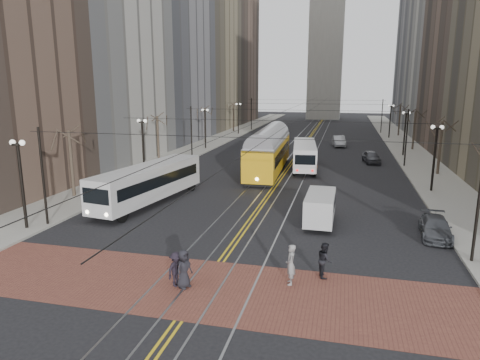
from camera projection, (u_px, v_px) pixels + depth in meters
The scene contains 24 objects.
ground at pixel (226, 255), 23.65m from camera, with size 260.00×260.00×0.00m, color black.
sidewalk_left at pixel (212, 142), 69.79m from camera, with size 5.00×140.00×0.15m, color gray.
sidewalk_right at pixel (406, 149), 62.83m from camera, with size 5.00×140.00×0.15m, color gray.
crosswalk_band at pixel (203, 287), 19.86m from camera, with size 25.00×6.00×0.01m, color brown.
streetcar_rails at pixel (304, 146), 66.32m from camera, with size 4.80×130.00×0.02m, color gray.
centre_lines at pixel (304, 146), 66.32m from camera, with size 0.42×130.00×0.01m, color gold.
building_left_mid at pixel (150, 36), 69.50m from camera, with size 16.00×20.00×34.00m, color slate.
building_left_midfar at pixel (182, 1), 86.98m from camera, with size 20.00×20.00×52.00m, color #807458.
building_left_far at pixel (220, 41), 106.78m from camera, with size 16.00×20.00×40.00m, color brown.
building_right_far at pixel (440, 35), 94.94m from camera, with size 16.00×20.00×40.00m, color slate.
lamp_posts at pixel (291, 141), 50.31m from camera, with size 27.60×57.20×5.60m.
street_trees at pixel (297, 135), 56.47m from camera, with size 31.68×53.28×5.60m.
trolley_wires at pixel (297, 128), 55.86m from camera, with size 25.96×120.00×6.60m.
transit_bus at pixel (149, 185), 33.73m from camera, with size 2.52×12.10×3.02m, color #BEBEBE.
streetcar at pixel (269, 155), 45.95m from camera, with size 2.95×15.88×3.74m, color gold.
rear_bus at pixel (304, 156), 48.00m from camera, with size 2.38×10.94×2.85m, color silver.
cargo_van at pixel (320, 209), 28.70m from camera, with size 1.83×4.76×2.11m, color #B9B9B9.
sedan_grey at pixel (371, 157), 51.60m from camera, with size 1.69×4.21×1.43m, color #45474E.
sedan_silver at pixel (339, 141), 65.48m from camera, with size 1.70×4.88×1.61m, color #9EA0A5.
sedan_parked at pixel (435, 227), 26.34m from camera, with size 1.72×4.24×1.23m, color #45484D.
pedestrian_a at pixel (184, 269), 19.67m from camera, with size 0.89×0.58×1.82m, color black.
pedestrian_b at pixel (291, 265), 19.99m from camera, with size 0.71×0.47×1.94m, color gray.
pedestrian_c at pixel (325, 260), 20.78m from camera, with size 0.85×0.66×1.75m, color black.
pedestrian_d at pixel (176, 269), 19.83m from camera, with size 1.08×0.62×1.66m, color black.
Camera 1 is at (6.04, -21.37, 9.19)m, focal length 32.00 mm.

